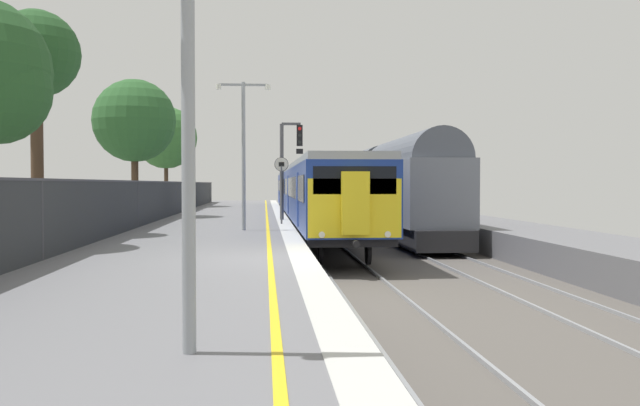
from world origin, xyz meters
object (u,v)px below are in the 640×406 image
Objects in this scene: commuter_train_at_platform at (309,192)px; platform_lamp_near at (188,60)px; freight_train_adjacent_track at (385,185)px; platform_lamp_mid at (244,143)px; speed_limit_sign at (281,182)px; background_tree_right at (35,58)px; background_tree_centre at (136,123)px; background_tree_left at (165,139)px; signal_gantry at (288,159)px.

commuter_train_at_platform is 32.77m from platform_lamp_near.
platform_lamp_mid is (-7.34, -11.64, 1.61)m from freight_train_adjacent_track.
commuter_train_at_platform is 1.57× the size of freight_train_adjacent_track.
background_tree_right is (-8.23, -5.91, 4.04)m from speed_limit_sign.
speed_limit_sign is 0.38× the size of background_tree_right.
platform_lamp_mid is (-1.49, -3.81, 1.43)m from speed_limit_sign.
platform_lamp_mid is 7.53m from background_tree_right.
speed_limit_sign is at bearing 68.63° from platform_lamp_mid.
background_tree_centre is at bearing -176.61° from freight_train_adjacent_track.
commuter_train_at_platform is at bearing 79.78° from speed_limit_sign.
platform_lamp_mid is 0.73× the size of background_tree_right.
commuter_train_at_platform is 10.38m from background_tree_centre.
speed_limit_sign is 24.49m from background_tree_left.
speed_limit_sign is at bearing -70.52° from background_tree_left.
background_tree_centre reaches higher than platform_lamp_near.
background_tree_centre is (-7.75, 3.62, 1.95)m from signal_gantry.
signal_gantry reaches higher than freight_train_adjacent_track.
background_tree_left reaches higher than background_tree_right.
commuter_train_at_platform is 19.57m from background_tree_right.
platform_lamp_near is 0.70× the size of background_tree_centre.
signal_gantry reaches higher than commuter_train_at_platform.
background_tree_centre is at bearing -87.35° from background_tree_left.
platform_lamp_mid is 0.73× the size of background_tree_left.
freight_train_adjacent_track is 9.78m from speed_limit_sign.
signal_gantry reaches higher than speed_limit_sign.
background_tree_right is at bearing -93.84° from background_tree_centre.
background_tree_right reaches higher than freight_train_adjacent_track.
platform_lamp_mid is at bearing 17.30° from background_tree_right.
platform_lamp_near reaches higher than commuter_train_at_platform.
signal_gantry is at bearing -141.17° from freight_train_adjacent_track.
commuter_train_at_platform is at bearing 149.05° from freight_train_adjacent_track.
background_tree_right is at bearing -162.70° from platform_lamp_mid.
freight_train_adjacent_track is 20.12m from background_tree_right.
platform_lamp_mid is 27.55m from background_tree_left.
background_tree_right reaches higher than commuter_train_at_platform.
signal_gantry is 13.05m from background_tree_right.
background_tree_left is (-9.94, 12.64, 3.77)m from commuter_train_at_platform.
freight_train_adjacent_track is at bearing 44.30° from background_tree_right.
platform_lamp_mid is at bearing -111.37° from speed_limit_sign.
background_tree_left reaches higher than platform_lamp_mid.
commuter_train_at_platform is at bearing -51.83° from background_tree_left.
background_tree_centre is at bearing 118.40° from platform_lamp_mid.
commuter_train_at_platform is at bearing 77.89° from signal_gantry.
signal_gantry is 0.85× the size of platform_lamp_mid.
background_tree_left is 15.85m from background_tree_centre.
background_tree_centre is (-13.21, -0.78, 3.23)m from freight_train_adjacent_track.
speed_limit_sign is at bearing -126.75° from freight_train_adjacent_track.
speed_limit_sign is 0.52× the size of platform_lamp_mid.
platform_lamp_mid is at bearing -76.10° from background_tree_left.
background_tree_right reaches higher than platform_lamp_mid.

